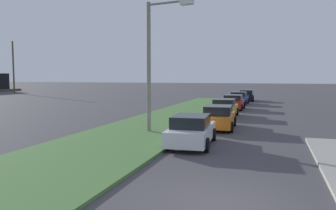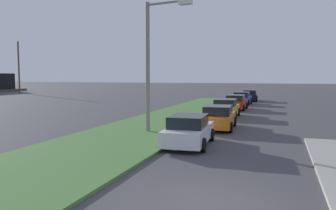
{
  "view_description": "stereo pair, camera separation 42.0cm",
  "coord_description": "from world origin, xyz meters",
  "px_view_note": "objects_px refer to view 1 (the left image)",
  "views": [
    {
      "loc": [
        -8.49,
        -1.26,
        3.32
      ],
      "look_at": [
        12.95,
        5.49,
        1.38
      ],
      "focal_mm": 35.85,
      "sensor_mm": 36.0,
      "label": 1
    },
    {
      "loc": [
        -8.36,
        -1.66,
        3.32
      ],
      "look_at": [
        12.95,
        5.49,
        1.38
      ],
      "focal_mm": 35.85,
      "sensor_mm": 36.0,
      "label": 2
    }
  ],
  "objects_px": {
    "parked_car_orange": "(219,117)",
    "distant_utility_pole": "(13,67)",
    "parked_car_blue": "(239,98)",
    "parked_car_red": "(234,102)",
    "parked_car_black": "(246,96)",
    "parked_car_yellow": "(224,108)",
    "parked_car_white": "(191,131)",
    "streetlight": "(154,57)"
  },
  "relations": [
    {
      "from": "parked_car_red",
      "to": "parked_car_black",
      "type": "relative_size",
      "value": 0.99
    },
    {
      "from": "parked_car_orange",
      "to": "parked_car_yellow",
      "type": "relative_size",
      "value": 1.01
    },
    {
      "from": "parked_car_orange",
      "to": "parked_car_yellow",
      "type": "bearing_deg",
      "value": 2.04
    },
    {
      "from": "parked_car_black",
      "to": "parked_car_blue",
      "type": "bearing_deg",
      "value": 173.54
    },
    {
      "from": "distant_utility_pole",
      "to": "parked_car_yellow",
      "type": "bearing_deg",
      "value": -120.19
    },
    {
      "from": "parked_car_black",
      "to": "streetlight",
      "type": "xyz_separation_m",
      "value": [
        -27.96,
        3.08,
        3.67
      ]
    },
    {
      "from": "parked_car_yellow",
      "to": "parked_car_red",
      "type": "height_order",
      "value": "same"
    },
    {
      "from": "parked_car_blue",
      "to": "parked_car_white",
      "type": "bearing_deg",
      "value": -177.82
    },
    {
      "from": "parked_car_orange",
      "to": "distant_utility_pole",
      "type": "distance_m",
      "value": 55.22
    },
    {
      "from": "parked_car_orange",
      "to": "parked_car_blue",
      "type": "distance_m",
      "value": 19.22
    },
    {
      "from": "parked_car_yellow",
      "to": "streetlight",
      "type": "bearing_deg",
      "value": 162.44
    },
    {
      "from": "parked_car_red",
      "to": "distant_utility_pole",
      "type": "relative_size",
      "value": 0.43
    },
    {
      "from": "parked_car_white",
      "to": "parked_car_orange",
      "type": "distance_m",
      "value": 5.56
    },
    {
      "from": "parked_car_orange",
      "to": "parked_car_blue",
      "type": "bearing_deg",
      "value": -0.84
    },
    {
      "from": "streetlight",
      "to": "distant_utility_pole",
      "type": "relative_size",
      "value": 0.75
    },
    {
      "from": "parked_car_blue",
      "to": "streetlight",
      "type": "bearing_deg",
      "value": 174.89
    },
    {
      "from": "parked_car_orange",
      "to": "parked_car_blue",
      "type": "xyz_separation_m",
      "value": [
        19.21,
        0.58,
        0.0
      ]
    },
    {
      "from": "streetlight",
      "to": "parked_car_black",
      "type": "bearing_deg",
      "value": -6.29
    },
    {
      "from": "parked_car_red",
      "to": "distant_utility_pole",
      "type": "xyz_separation_m",
      "value": [
        19.38,
        44.28,
        4.28
      ]
    },
    {
      "from": "parked_car_yellow",
      "to": "parked_car_black",
      "type": "bearing_deg",
      "value": -1.75
    },
    {
      "from": "parked_car_blue",
      "to": "streetlight",
      "type": "height_order",
      "value": "streetlight"
    },
    {
      "from": "parked_car_yellow",
      "to": "distant_utility_pole",
      "type": "height_order",
      "value": "distant_utility_pole"
    },
    {
      "from": "parked_car_red",
      "to": "parked_car_black",
      "type": "xyz_separation_m",
      "value": [
        12.39,
        -0.29,
        0.0
      ]
    },
    {
      "from": "parked_car_red",
      "to": "parked_car_black",
      "type": "bearing_deg",
      "value": -0.55
    },
    {
      "from": "streetlight",
      "to": "parked_car_red",
      "type": "bearing_deg",
      "value": -10.18
    },
    {
      "from": "parked_car_white",
      "to": "parked_car_black",
      "type": "bearing_deg",
      "value": -3.7
    },
    {
      "from": "parked_car_red",
      "to": "streetlight",
      "type": "relative_size",
      "value": 0.58
    },
    {
      "from": "parked_car_white",
      "to": "streetlight",
      "type": "relative_size",
      "value": 0.59
    },
    {
      "from": "parked_car_white",
      "to": "parked_car_orange",
      "type": "xyz_separation_m",
      "value": [
        5.54,
        -0.44,
        0.0
      ]
    },
    {
      "from": "parked_car_white",
      "to": "parked_car_red",
      "type": "height_order",
      "value": "same"
    },
    {
      "from": "parked_car_white",
      "to": "parked_car_orange",
      "type": "bearing_deg",
      "value": -7.75
    },
    {
      "from": "parked_car_blue",
      "to": "parked_car_yellow",
      "type": "bearing_deg",
      "value": -177.83
    },
    {
      "from": "parked_car_red",
      "to": "distant_utility_pole",
      "type": "bearing_deg",
      "value": 67.14
    },
    {
      "from": "parked_car_yellow",
      "to": "parked_car_blue",
      "type": "bearing_deg",
      "value": -0.48
    },
    {
      "from": "parked_car_black",
      "to": "distant_utility_pole",
      "type": "relative_size",
      "value": 0.44
    },
    {
      "from": "parked_car_red",
      "to": "distant_utility_pole",
      "type": "distance_m",
      "value": 48.53
    },
    {
      "from": "parked_car_yellow",
      "to": "parked_car_black",
      "type": "relative_size",
      "value": 0.99
    },
    {
      "from": "parked_car_red",
      "to": "streetlight",
      "type": "xyz_separation_m",
      "value": [
        -15.57,
        2.8,
        3.67
      ]
    },
    {
      "from": "streetlight",
      "to": "parked_car_blue",
      "type": "bearing_deg",
      "value": -6.96
    },
    {
      "from": "parked_car_white",
      "to": "parked_car_yellow",
      "type": "distance_m",
      "value": 11.84
    },
    {
      "from": "parked_car_white",
      "to": "parked_car_yellow",
      "type": "bearing_deg",
      "value": -2.91
    },
    {
      "from": "parked_car_red",
      "to": "streetlight",
      "type": "height_order",
      "value": "streetlight"
    }
  ]
}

